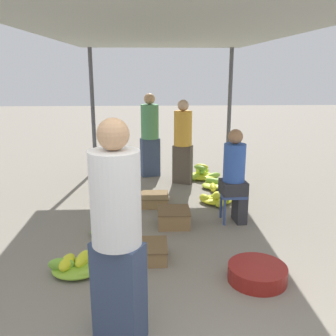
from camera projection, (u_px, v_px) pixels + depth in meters
name	position (u px, v px, depth m)	size (l,w,h in m)	color
canopy_post_back_left	(93.00, 111.00, 7.64)	(0.08, 0.08, 2.51)	#4C4C51
canopy_post_back_right	(229.00, 111.00, 7.75)	(0.08, 0.08, 2.51)	#4C4C51
canopy_tarp	(167.00, 34.00, 4.76)	(3.21, 5.81, 0.04)	#9EA399
vendor_foreground	(117.00, 231.00, 2.80)	(0.51, 0.51, 1.77)	#384766
stool	(233.00, 199.00, 5.23)	(0.34, 0.34, 0.42)	#384C84
vendor_seated	(235.00, 175.00, 5.14)	(0.37, 0.37, 1.32)	#2D2D33
basin_black	(257.00, 273.00, 3.80)	(0.60, 0.60, 0.17)	maroon
banana_pile_left_0	(76.00, 265.00, 3.96)	(0.57, 0.46, 0.20)	#73B238
banana_pile_left_1	(111.00, 228.00, 4.90)	(0.50, 0.48, 0.18)	#AFCA2D
banana_pile_right_0	(202.00, 174.00, 7.34)	(0.73, 0.50, 0.31)	#A2C52F
banana_pile_right_1	(217.00, 200.00, 5.98)	(0.55, 0.57, 0.18)	yellow
banana_pile_right_2	(214.00, 184.00, 6.77)	(0.46, 0.58, 0.18)	#7FB735
crate_near	(147.00, 252.00, 4.24)	(0.45, 0.45, 0.18)	olive
crate_mid	(174.00, 217.00, 5.15)	(0.44, 0.44, 0.23)	olive
crate_far	(153.00, 199.00, 5.95)	(0.48, 0.48, 0.16)	#9E7A4C
shopper_walking_mid	(183.00, 141.00, 6.89)	(0.43, 0.43, 1.56)	#4C4238
shopper_walking_far	(150.00, 134.00, 7.36)	(0.43, 0.43, 1.64)	#384766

